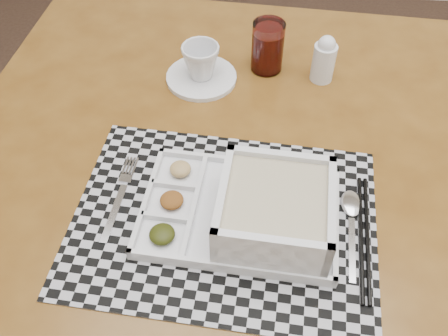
{
  "coord_description": "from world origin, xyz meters",
  "views": [
    {
      "loc": [
        -0.3,
        -0.15,
        1.5
      ],
      "look_at": [
        -0.35,
        0.4,
        0.86
      ],
      "focal_mm": 40.0,
      "sensor_mm": 36.0,
      "label": 1
    }
  ],
  "objects": [
    {
      "name": "spoon",
      "position": [
        -0.13,
        0.36,
        0.83
      ],
      "size": [
        0.04,
        0.18,
        0.01
      ],
      "color": "silver",
      "rests_on": "placemat"
    },
    {
      "name": "dining_table",
      "position": [
        -0.33,
        0.45,
        0.74
      ],
      "size": [
        1.16,
        1.16,
        0.82
      ],
      "color": "#512F0E",
      "rests_on": "ground"
    },
    {
      "name": "saucer",
      "position": [
        -0.42,
        0.69,
        0.82
      ],
      "size": [
        0.15,
        0.15,
        0.01
      ],
      "primitive_type": "cylinder",
      "color": "silver",
      "rests_on": "dining_table"
    },
    {
      "name": "serving_tray",
      "position": [
        -0.28,
        0.32,
        0.86
      ],
      "size": [
        0.33,
        0.24,
        0.1
      ],
      "color": "silver",
      "rests_on": "placemat"
    },
    {
      "name": "placemat",
      "position": [
        -0.34,
        0.33,
        0.82
      ],
      "size": [
        0.52,
        0.4,
        0.0
      ],
      "primitive_type": "cube",
      "rotation": [
        0.0,
        0.0,
        -0.07
      ],
      "color": "#9D9CA4",
      "rests_on": "dining_table"
    },
    {
      "name": "creamer_bottle",
      "position": [
        -0.17,
        0.71,
        0.87
      ],
      "size": [
        0.05,
        0.05,
        0.1
      ],
      "color": "silver",
      "rests_on": "dining_table"
    },
    {
      "name": "juice_glass",
      "position": [
        -0.29,
        0.74,
        0.87
      ],
      "size": [
        0.07,
        0.07,
        0.11
      ],
      "color": "white",
      "rests_on": "dining_table"
    },
    {
      "name": "fork",
      "position": [
        -0.53,
        0.36,
        0.82
      ],
      "size": [
        0.03,
        0.19,
        0.0
      ],
      "color": "silver",
      "rests_on": "placemat"
    },
    {
      "name": "cup",
      "position": [
        -0.42,
        0.69,
        0.87
      ],
      "size": [
        0.09,
        0.09,
        0.07
      ],
      "primitive_type": "imported",
      "rotation": [
        0.0,
        0.0,
        0.19
      ],
      "color": "silver",
      "rests_on": "saucer"
    },
    {
      "name": "chopsticks",
      "position": [
        -0.12,
        0.31,
        0.83
      ],
      "size": [
        0.03,
        0.24,
        0.01
      ],
      "color": "black",
      "rests_on": "placemat"
    }
  ]
}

